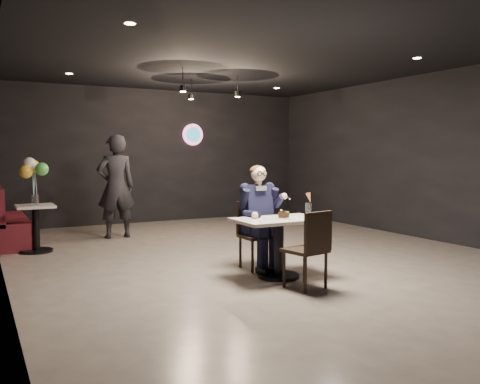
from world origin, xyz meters
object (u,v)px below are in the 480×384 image
main_table (279,248)px  booth_bench (11,215)px  seated_man (257,216)px  sundae_glass (308,210)px  chair_far (257,235)px  side_table (36,230)px  chair_near (305,249)px  passerby (116,187)px  balloon_vase (35,200)px

main_table → booth_bench: (-2.83, 4.19, 0.13)m
seated_man → sundae_glass: (0.43, -0.57, 0.12)m
chair_far → side_table: chair_far is taller
chair_near → booth_bench: bearing=109.6°
main_table → seated_man: bearing=90.0°
seated_man → passerby: 3.58m
chair_far → seated_man: (0.00, 0.00, 0.26)m
balloon_vase → seated_man: bearing=-46.2°
seated_man → balloon_vase: size_ratio=8.86×
main_table → chair_near: 0.57m
chair_near → side_table: size_ratio=1.29×
chair_far → seated_man: 0.26m
booth_bench → passerby: (1.77, -0.22, 0.45)m
chair_far → booth_bench: booth_bench is taller
sundae_glass → booth_bench: size_ratio=0.09×
main_table → chair_near: size_ratio=1.20×
chair_near → balloon_vase: 4.54m
main_table → balloon_vase: balloon_vase is taller
chair_near → sundae_glass: size_ratio=5.17×
chair_far → booth_bench: 4.61m
chair_far → sundae_glass: sundae_glass is taller
seated_man → booth_bench: bearing=127.8°
seated_man → passerby: passerby is taller
chair_near → sundae_glass: bearing=40.6°
booth_bench → side_table: bearing=-73.3°
chair_far → balloon_vase: size_ratio=5.66×
balloon_vase → booth_bench: bearing=106.7°
main_table → passerby: (-1.06, 3.97, 0.58)m
sundae_glass → seated_man: bearing=126.7°
chair_far → chair_near: size_ratio=1.00×
seated_man → chair_near: bearing=-90.0°
main_table → sundae_glass: 0.63m
chair_near → balloon_vase: bearing=112.8°
main_table → passerby: passerby is taller
chair_far → seated_man: size_ratio=0.64×
sundae_glass → booth_bench: 5.34m
chair_far → booth_bench: bearing=127.8°
seated_man → passerby: size_ratio=0.76×
passerby → chair_far: bearing=108.3°
seated_man → side_table: (-2.53, 2.64, -0.36)m
chair_near → seated_man: (0.00, 1.12, 0.26)m
main_table → passerby: 4.14m
main_table → booth_bench: booth_bench is taller
side_table → sundae_glass: bearing=-47.4°
chair_near → booth_bench: booth_bench is taller
booth_bench → side_table: booth_bench is taller
chair_near → balloon_vase: (-2.53, 3.76, 0.37)m
chair_near → sundae_glass: 0.79m
main_table → seated_man: seated_man is taller
sundae_glass → passerby: passerby is taller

